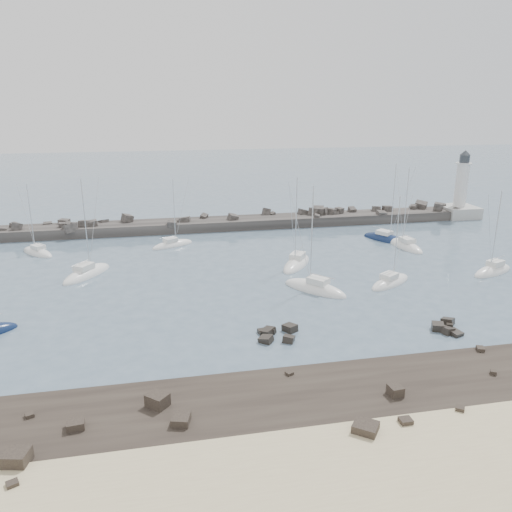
{
  "coord_description": "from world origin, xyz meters",
  "views": [
    {
      "loc": [
        -15.29,
        -54.98,
        23.46
      ],
      "look_at": [
        -1.86,
        12.0,
        2.19
      ],
      "focal_mm": 35.0,
      "sensor_mm": 36.0,
      "label": 1
    }
  ],
  "objects_px": {
    "sailboat_3": "(87,274)",
    "sailboat_4": "(173,245)",
    "sailboat_1": "(38,253)",
    "sailboat_10": "(405,246)",
    "sailboat_6": "(297,264)",
    "sailboat_8": "(386,240)",
    "sailboat_9": "(493,272)",
    "sailboat_5": "(315,289)",
    "lighthouse": "(459,202)",
    "sailboat_7": "(390,283)"
  },
  "relations": [
    {
      "from": "lighthouse",
      "to": "sailboat_5",
      "type": "relative_size",
      "value": 0.99
    },
    {
      "from": "sailboat_8",
      "to": "sailboat_10",
      "type": "xyz_separation_m",
      "value": [
        1.21,
        -4.62,
        0.01
      ]
    },
    {
      "from": "sailboat_5",
      "to": "sailboat_9",
      "type": "distance_m",
      "value": 27.13
    },
    {
      "from": "sailboat_9",
      "to": "sailboat_3",
      "type": "bearing_deg",
      "value": 169.87
    },
    {
      "from": "sailboat_3",
      "to": "sailboat_10",
      "type": "xyz_separation_m",
      "value": [
        50.71,
        4.39,
        -0.01
      ]
    },
    {
      "from": "sailboat_3",
      "to": "sailboat_7",
      "type": "xyz_separation_m",
      "value": [
        40.37,
        -11.5,
        -0.02
      ]
    },
    {
      "from": "sailboat_9",
      "to": "sailboat_6",
      "type": "bearing_deg",
      "value": 161.78
    },
    {
      "from": "lighthouse",
      "to": "sailboat_6",
      "type": "relative_size",
      "value": 1.02
    },
    {
      "from": "lighthouse",
      "to": "sailboat_8",
      "type": "bearing_deg",
      "value": -148.02
    },
    {
      "from": "sailboat_6",
      "to": "sailboat_10",
      "type": "bearing_deg",
      "value": 15.73
    },
    {
      "from": "sailboat_4",
      "to": "sailboat_7",
      "type": "xyz_separation_m",
      "value": [
        27.94,
        -24.27,
        0.01
      ]
    },
    {
      "from": "sailboat_10",
      "to": "sailboat_9",
      "type": "bearing_deg",
      "value": -67.3
    },
    {
      "from": "sailboat_8",
      "to": "sailboat_6",
      "type": "bearing_deg",
      "value": -151.71
    },
    {
      "from": "sailboat_3",
      "to": "sailboat_10",
      "type": "distance_m",
      "value": 50.9
    },
    {
      "from": "sailboat_10",
      "to": "sailboat_4",
      "type": "bearing_deg",
      "value": 167.64
    },
    {
      "from": "lighthouse",
      "to": "sailboat_6",
      "type": "height_order",
      "value": "lighthouse"
    },
    {
      "from": "sailboat_8",
      "to": "sailboat_5",
      "type": "bearing_deg",
      "value": -133.51
    },
    {
      "from": "sailboat_1",
      "to": "sailboat_7",
      "type": "bearing_deg",
      "value": -25.9
    },
    {
      "from": "sailboat_6",
      "to": "sailboat_8",
      "type": "bearing_deg",
      "value": 28.29
    },
    {
      "from": "sailboat_1",
      "to": "sailboat_9",
      "type": "xyz_separation_m",
      "value": [
        65.81,
        -22.64,
        0.02
      ]
    },
    {
      "from": "sailboat_5",
      "to": "sailboat_8",
      "type": "distance_m",
      "value": 28.74
    },
    {
      "from": "sailboat_6",
      "to": "sailboat_8",
      "type": "distance_m",
      "value": 21.93
    },
    {
      "from": "sailboat_7",
      "to": "sailboat_9",
      "type": "xyz_separation_m",
      "value": [
        16.42,
        1.35,
        0.02
      ]
    },
    {
      "from": "sailboat_1",
      "to": "sailboat_10",
      "type": "distance_m",
      "value": 60.28
    },
    {
      "from": "sailboat_3",
      "to": "sailboat_8",
      "type": "xyz_separation_m",
      "value": [
        49.5,
        9.0,
        -0.02
      ]
    },
    {
      "from": "sailboat_7",
      "to": "sailboat_8",
      "type": "xyz_separation_m",
      "value": [
        9.12,
        20.5,
        0.0
      ]
    },
    {
      "from": "sailboat_3",
      "to": "sailboat_4",
      "type": "relative_size",
      "value": 1.2
    },
    {
      "from": "sailboat_5",
      "to": "sailboat_9",
      "type": "height_order",
      "value": "sailboat_5"
    },
    {
      "from": "sailboat_7",
      "to": "sailboat_10",
      "type": "bearing_deg",
      "value": 56.95
    },
    {
      "from": "sailboat_7",
      "to": "sailboat_9",
      "type": "relative_size",
      "value": 0.99
    },
    {
      "from": "sailboat_1",
      "to": "sailboat_9",
      "type": "distance_m",
      "value": 69.6
    },
    {
      "from": "lighthouse",
      "to": "sailboat_4",
      "type": "height_order",
      "value": "lighthouse"
    },
    {
      "from": "sailboat_6",
      "to": "sailboat_9",
      "type": "distance_m",
      "value": 28.01
    },
    {
      "from": "sailboat_3",
      "to": "sailboat_10",
      "type": "height_order",
      "value": "sailboat_3"
    },
    {
      "from": "sailboat_5",
      "to": "sailboat_6",
      "type": "xyz_separation_m",
      "value": [
        0.47,
        10.45,
        -0.01
      ]
    },
    {
      "from": "sailboat_4",
      "to": "sailboat_10",
      "type": "height_order",
      "value": "sailboat_10"
    },
    {
      "from": "lighthouse",
      "to": "sailboat_9",
      "type": "bearing_deg",
      "value": -115.25
    },
    {
      "from": "sailboat_8",
      "to": "sailboat_10",
      "type": "bearing_deg",
      "value": -75.32
    },
    {
      "from": "sailboat_8",
      "to": "sailboat_9",
      "type": "height_order",
      "value": "sailboat_8"
    },
    {
      "from": "sailboat_4",
      "to": "sailboat_8",
      "type": "bearing_deg",
      "value": -5.81
    },
    {
      "from": "sailboat_5",
      "to": "sailboat_6",
      "type": "distance_m",
      "value": 10.46
    },
    {
      "from": "lighthouse",
      "to": "sailboat_10",
      "type": "xyz_separation_m",
      "value": [
        -21.93,
        -19.07,
        -2.95
      ]
    },
    {
      "from": "sailboat_6",
      "to": "sailboat_4",
      "type": "bearing_deg",
      "value": 141.41
    },
    {
      "from": "sailboat_5",
      "to": "sailboat_10",
      "type": "height_order",
      "value": "sailboat_5"
    },
    {
      "from": "sailboat_3",
      "to": "sailboat_5",
      "type": "bearing_deg",
      "value": -21.73
    },
    {
      "from": "lighthouse",
      "to": "sailboat_1",
      "type": "bearing_deg",
      "value": -172.36
    },
    {
      "from": "lighthouse",
      "to": "sailboat_9",
      "type": "xyz_separation_m",
      "value": [
        -15.85,
        -33.6,
        -2.94
      ]
    },
    {
      "from": "sailboat_6",
      "to": "sailboat_9",
      "type": "xyz_separation_m",
      "value": [
        26.6,
        -8.76,
        0.0
      ]
    },
    {
      "from": "sailboat_4",
      "to": "sailboat_5",
      "type": "distance_m",
      "value": 30.07
    },
    {
      "from": "sailboat_8",
      "to": "sailboat_9",
      "type": "xyz_separation_m",
      "value": [
        7.29,
        -19.15,
        0.02
      ]
    }
  ]
}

